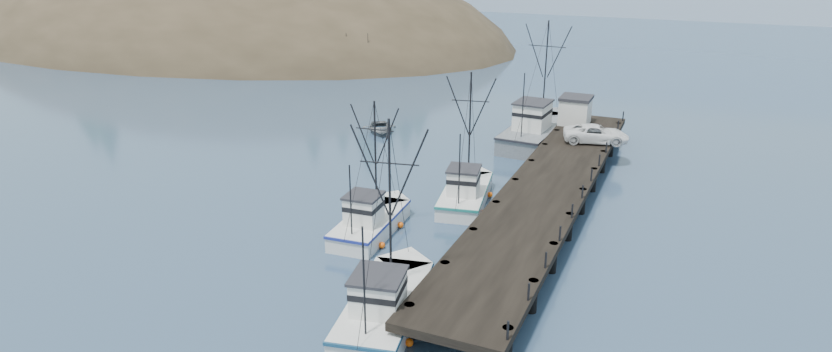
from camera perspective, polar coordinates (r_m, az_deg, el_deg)
The scene contains 13 objects.
ground at distance 42.85m, azimuth -12.46°, elevation -7.49°, with size 400.00×400.00×0.00m, color navy.
pier at distance 50.39m, azimuth 11.55°, elevation -1.01°, with size 6.00×44.00×2.00m.
headland at distance 148.56m, azimuth -18.38°, elevation 9.83°, with size 134.80×78.00×51.00m.
distant_ridge at distance 201.59m, azimuth 20.40°, elevation 13.39°, with size 360.00×40.00×26.00m, color #9EB2C6.
distant_ridge_far at distance 225.16m, azimuth 7.56°, elevation 15.02°, with size 180.00×25.00×18.00m, color silver.
moored_sailboats at distance 106.56m, azimuth -9.51°, elevation 9.51°, with size 20.05×17.09×6.35m.
trawler_near at distance 36.29m, azimuth -2.61°, elevation -10.92°, with size 5.33×11.15×11.25m.
trawler_mid at distance 45.95m, azimuth -3.89°, elevation -3.93°, with size 3.70×9.46×9.61m.
trawler_far at distance 51.09m, azimuth 4.42°, elevation -1.39°, with size 4.74×10.14×10.47m.
work_vessel at distance 67.33m, azimuth 10.62°, elevation 4.03°, with size 5.17×14.64×12.36m.
pier_shed at distance 67.07m, azimuth 13.83°, elevation 5.67°, with size 3.00×3.20×2.80m.
pickup_truck at distance 61.38m, azimuth 15.55°, elevation 3.60°, with size 2.69×5.83×1.62m, color white.
motorboat at distance 69.83m, azimuth -3.17°, elevation 3.88°, with size 3.77×5.28×1.09m, color #4F5458.
Camera 1 is at (23.28, -30.20, 19.55)m, focal length 28.00 mm.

